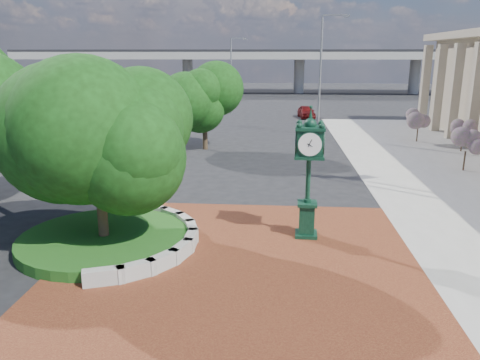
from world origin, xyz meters
The scene contains 14 objects.
ground centered at (0.00, 0.00, 0.00)m, with size 200.00×200.00×0.00m, color black.
plaza centered at (0.00, -1.00, 0.02)m, with size 12.00×12.00×0.04m, color #5F2516.
planter_wall centered at (-2.71, 0.00, 0.27)m, with size 2.96×6.77×0.54m.
grass_bed centered at (-5.00, 0.00, 0.20)m, with size 6.10×6.10×0.40m, color #1D4614.
overpass centered at (-0.22, 70.00, 6.54)m, with size 90.00×12.00×7.50m.
tree_planter centered at (-5.00, 0.00, 3.72)m, with size 5.20×5.20×6.33m.
tree_street centered at (-4.00, 18.00, 3.24)m, with size 4.40×4.40×5.45m.
post_clock centered at (2.40, 1.40, 2.70)m, with size 1.07×1.07×4.92m.
parked_car centered at (4.41, 36.17, 0.66)m, with size 1.57×3.89×1.33m, color #520B0C.
street_lamp_near centered at (4.95, 24.54, 5.77)m, with size 2.21×0.49×9.85m.
street_lamp_far centered at (-3.89, 38.91, 5.00)m, with size 1.91×0.24×8.54m.
shrub_near centered at (12.39, 12.64, 1.59)m, with size 1.20×1.20×2.20m.
shrub_mid centered at (14.38, 18.49, 1.59)m, with size 1.20×1.20×2.20m.
shrub_far centered at (12.34, 22.22, 1.59)m, with size 1.20×1.20×2.20m.
Camera 1 is at (1.19, -15.47, 6.76)m, focal length 35.00 mm.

